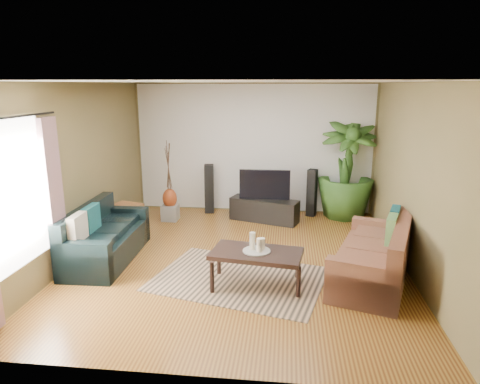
# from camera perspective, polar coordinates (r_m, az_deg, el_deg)

# --- Properties ---
(floor) EXTENTS (5.50, 5.50, 0.00)m
(floor) POSITION_cam_1_polar(r_m,az_deg,el_deg) (6.75, -0.19, -9.10)
(floor) COLOR olive
(floor) RESTS_ON ground
(ceiling) EXTENTS (5.50, 5.50, 0.00)m
(ceiling) POSITION_cam_1_polar(r_m,az_deg,el_deg) (6.20, -0.21, 14.50)
(ceiling) COLOR white
(ceiling) RESTS_ON ground
(wall_back) EXTENTS (5.00, 0.00, 5.00)m
(wall_back) POSITION_cam_1_polar(r_m,az_deg,el_deg) (9.03, 1.80, 5.80)
(wall_back) COLOR brown
(wall_back) RESTS_ON ground
(wall_front) EXTENTS (5.00, 0.00, 5.00)m
(wall_front) POSITION_cam_1_polar(r_m,az_deg,el_deg) (3.72, -5.06, -6.61)
(wall_front) COLOR brown
(wall_front) RESTS_ON ground
(wall_left) EXTENTS (0.00, 5.50, 5.50)m
(wall_left) POSITION_cam_1_polar(r_m,az_deg,el_deg) (7.06, -20.80, 2.51)
(wall_left) COLOR brown
(wall_left) RESTS_ON ground
(wall_right) EXTENTS (0.00, 5.50, 5.50)m
(wall_right) POSITION_cam_1_polar(r_m,az_deg,el_deg) (6.55, 22.11, 1.53)
(wall_right) COLOR brown
(wall_right) RESTS_ON ground
(backwall_panel) EXTENTS (4.90, 0.00, 4.90)m
(backwall_panel) POSITION_cam_1_polar(r_m,az_deg,el_deg) (9.02, 1.79, 5.79)
(backwall_panel) COLOR white
(backwall_panel) RESTS_ON ground
(window_pane) EXTENTS (0.00, 1.80, 1.80)m
(window_pane) POSITION_cam_1_polar(r_m,az_deg,el_deg) (5.70, -27.85, -0.32)
(window_pane) COLOR white
(window_pane) RESTS_ON ground
(curtain_far) EXTENTS (0.08, 0.35, 2.20)m
(curtain_far) POSITION_cam_1_polar(r_m,az_deg,el_deg) (6.35, -23.50, -0.84)
(curtain_far) COLOR gray
(curtain_far) RESTS_ON ground
(curtain_rod) EXTENTS (0.03, 1.90, 0.03)m
(curtain_rod) POSITION_cam_1_polar(r_m,az_deg,el_deg) (5.54, -28.49, 8.71)
(curtain_rod) COLOR black
(curtain_rod) RESTS_ON ground
(sofa_left) EXTENTS (0.83, 1.87, 0.85)m
(sofa_left) POSITION_cam_1_polar(r_m,az_deg,el_deg) (6.96, -17.40, -5.28)
(sofa_left) COLOR black
(sofa_left) RESTS_ON floor
(sofa_right) EXTENTS (1.46, 2.14, 0.85)m
(sofa_right) POSITION_cam_1_polar(r_m,az_deg,el_deg) (6.26, 17.30, -7.49)
(sofa_right) COLOR brown
(sofa_right) RESTS_ON floor
(area_rug) EXTENTS (2.63, 2.14, 0.01)m
(area_rug) POSITION_cam_1_polar(r_m,az_deg,el_deg) (6.14, -0.17, -11.48)
(area_rug) COLOR tan
(area_rug) RESTS_ON floor
(coffee_table) EXTENTS (1.28, 0.82, 0.49)m
(coffee_table) POSITION_cam_1_polar(r_m,az_deg,el_deg) (5.88, 2.20, -10.14)
(coffee_table) COLOR black
(coffee_table) RESTS_ON floor
(candle_tray) EXTENTS (0.37, 0.37, 0.02)m
(candle_tray) POSITION_cam_1_polar(r_m,az_deg,el_deg) (5.78, 2.23, -7.85)
(candle_tray) COLOR #979892
(candle_tray) RESTS_ON coffee_table
(candle_tall) EXTENTS (0.08, 0.08, 0.24)m
(candle_tall) POSITION_cam_1_polar(r_m,az_deg,el_deg) (5.76, 1.66, -6.53)
(candle_tall) COLOR beige
(candle_tall) RESTS_ON candle_tray
(candle_mid) EXTENTS (0.08, 0.08, 0.19)m
(candle_mid) POSITION_cam_1_polar(r_m,az_deg,el_deg) (5.70, 2.61, -7.07)
(candle_mid) COLOR #F5E7CF
(candle_mid) RESTS_ON candle_tray
(candle_short) EXTENTS (0.08, 0.08, 0.15)m
(candle_short) POSITION_cam_1_polar(r_m,az_deg,el_deg) (5.80, 2.97, -6.88)
(candle_short) COLOR beige
(candle_short) RESTS_ON candle_tray
(tv_stand) EXTENTS (1.42, 0.81, 0.45)m
(tv_stand) POSITION_cam_1_polar(r_m,az_deg,el_deg) (8.55, 3.25, -2.42)
(tv_stand) COLOR black
(tv_stand) RESTS_ON floor
(television) EXTENTS (1.00, 0.05, 0.59)m
(television) POSITION_cam_1_polar(r_m,az_deg,el_deg) (8.43, 3.31, 1.01)
(television) COLOR black
(television) RESTS_ON tv_stand
(speaker_left) EXTENTS (0.21, 0.23, 1.04)m
(speaker_left) POSITION_cam_1_polar(r_m,az_deg,el_deg) (9.06, -4.13, 0.44)
(speaker_left) COLOR black
(speaker_left) RESTS_ON floor
(speaker_right) EXTENTS (0.23, 0.24, 0.98)m
(speaker_right) POSITION_cam_1_polar(r_m,az_deg,el_deg) (8.94, 9.55, -0.11)
(speaker_right) COLOR black
(speaker_right) RESTS_ON floor
(potted_plant) EXTENTS (1.13, 1.13, 2.00)m
(potted_plant) POSITION_cam_1_polar(r_m,az_deg,el_deg) (8.90, 13.98, 2.95)
(potted_plant) COLOR #2A511B
(potted_plant) RESTS_ON floor
(plant_pot) EXTENTS (0.37, 0.37, 0.29)m
(plant_pot) POSITION_cam_1_polar(r_m,az_deg,el_deg) (9.10, 13.66, -2.33)
(plant_pot) COLOR black
(plant_pot) RESTS_ON floor
(pedestal) EXTENTS (0.32, 0.32, 0.31)m
(pedestal) POSITION_cam_1_polar(r_m,az_deg,el_deg) (8.73, -9.27, -2.72)
(pedestal) COLOR gray
(pedestal) RESTS_ON floor
(vase) EXTENTS (0.28, 0.28, 0.40)m
(vase) POSITION_cam_1_polar(r_m,az_deg,el_deg) (8.65, -9.35, -0.84)
(vase) COLOR maroon
(vase) RESTS_ON pedestal
(side_table) EXTENTS (0.65, 0.65, 0.54)m
(side_table) POSITION_cam_1_polar(r_m,az_deg,el_deg) (8.07, -15.06, -3.58)
(side_table) COLOR #936030
(side_table) RESTS_ON floor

